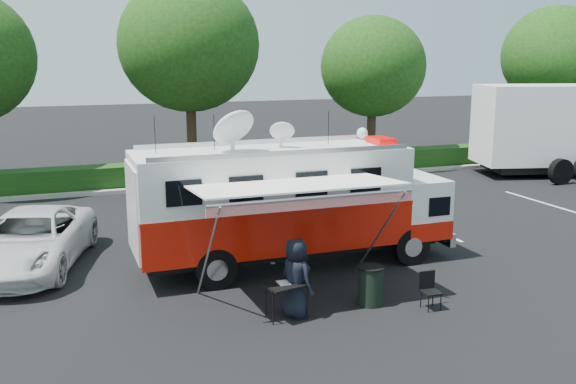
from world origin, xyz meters
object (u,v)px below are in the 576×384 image
at_px(command_truck, 292,202).
at_px(white_suv, 32,268).
at_px(folding_table, 286,285).
at_px(trash_bin, 371,285).

distance_m(command_truck, white_suv, 7.10).
bearing_deg(command_truck, folding_table, -112.46).
distance_m(white_suv, folding_table, 7.55).
height_order(command_truck, folding_table, command_truck).
bearing_deg(trash_bin, white_suv, 143.36).
bearing_deg(command_truck, white_suv, 161.58).
distance_m(white_suv, trash_bin, 9.01).
distance_m(command_truck, trash_bin, 3.51).
relative_size(white_suv, folding_table, 5.15).
bearing_deg(white_suv, command_truck, -2.31).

